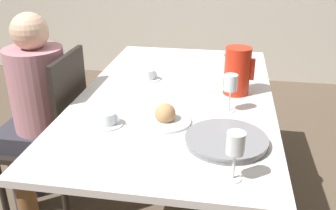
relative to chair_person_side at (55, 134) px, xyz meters
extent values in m
plane|color=brown|center=(0.67, 0.07, -0.50)|extent=(20.00, 20.00, 0.00)
cube|color=silver|center=(0.67, 0.07, 0.25)|extent=(0.98, 1.68, 0.03)
cylinder|color=brown|center=(0.24, 0.85, -0.14)|extent=(0.07, 0.07, 0.73)
cylinder|color=brown|center=(1.10, 0.85, -0.14)|extent=(0.07, 0.07, 0.73)
cylinder|color=black|center=(-0.26, -0.18, -0.30)|extent=(0.04, 0.04, 0.41)
cylinder|color=black|center=(-0.26, 0.19, -0.30)|extent=(0.04, 0.04, 0.41)
cylinder|color=black|center=(0.11, -0.18, -0.30)|extent=(0.04, 0.04, 0.41)
cylinder|color=black|center=(0.11, 0.18, -0.30)|extent=(0.04, 0.04, 0.41)
cube|color=black|center=(-0.08, 0.00, -0.07)|extent=(0.42, 0.42, 0.03)
cube|color=black|center=(0.12, 0.00, 0.20)|extent=(0.03, 0.39, 0.52)
cylinder|color=#33333D|center=(-0.22, -0.08, -0.28)|extent=(0.09, 0.09, 0.44)
cylinder|color=#33333D|center=(-0.22, 0.08, -0.28)|extent=(0.09, 0.09, 0.44)
cube|color=#33333D|center=(-0.15, 0.00, -0.01)|extent=(0.30, 0.34, 0.11)
cylinder|color=#B77A84|center=(-0.06, 0.00, 0.26)|extent=(0.30, 0.30, 0.46)
sphere|color=#D6AD8E|center=(-0.06, 0.00, 0.58)|extent=(0.19, 0.19, 0.19)
cylinder|color=#D6AD8E|center=(-0.16, 0.21, 0.38)|extent=(0.25, 0.06, 0.20)
cylinder|color=red|center=(0.97, 0.13, 0.38)|extent=(0.13, 0.13, 0.24)
cube|color=red|center=(1.05, 0.13, 0.40)|extent=(0.02, 0.02, 0.11)
cone|color=red|center=(0.92, 0.13, 0.48)|extent=(0.04, 0.04, 0.04)
cylinder|color=white|center=(0.94, -0.09, 0.26)|extent=(0.06, 0.06, 0.00)
cylinder|color=white|center=(0.94, -0.09, 0.32)|extent=(0.01, 0.01, 0.10)
cylinder|color=white|center=(0.94, -0.09, 0.40)|extent=(0.06, 0.06, 0.08)
cylinder|color=white|center=(0.97, -0.63, 0.26)|extent=(0.06, 0.06, 0.00)
cylinder|color=white|center=(0.97, -0.63, 0.32)|extent=(0.01, 0.01, 0.10)
cylinder|color=white|center=(0.97, -0.63, 0.40)|extent=(0.06, 0.06, 0.08)
cylinder|color=gold|center=(0.97, -0.63, 0.39)|extent=(0.05, 0.05, 0.04)
cylinder|color=silver|center=(0.43, -0.32, 0.27)|extent=(0.13, 0.13, 0.01)
cylinder|color=silver|center=(0.43, -0.32, 0.30)|extent=(0.08, 0.08, 0.05)
cube|color=silver|center=(0.47, -0.32, 0.30)|extent=(0.01, 0.01, 0.03)
cylinder|color=silver|center=(0.48, 0.25, 0.27)|extent=(0.13, 0.13, 0.01)
cylinder|color=silver|center=(0.48, 0.25, 0.30)|extent=(0.08, 0.08, 0.05)
cube|color=silver|center=(0.53, 0.25, 0.30)|extent=(0.01, 0.01, 0.03)
cylinder|color=gray|center=(0.94, -0.40, 0.27)|extent=(0.32, 0.32, 0.02)
cylinder|color=gray|center=(0.94, -0.40, 0.29)|extent=(0.33, 0.33, 0.01)
cylinder|color=silver|center=(0.67, -0.25, 0.27)|extent=(0.23, 0.23, 0.01)
sphere|color=tan|center=(0.67, -0.25, 0.30)|extent=(0.09, 0.09, 0.09)
camera|label=1|loc=(0.93, -1.70, 1.02)|focal=40.00mm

